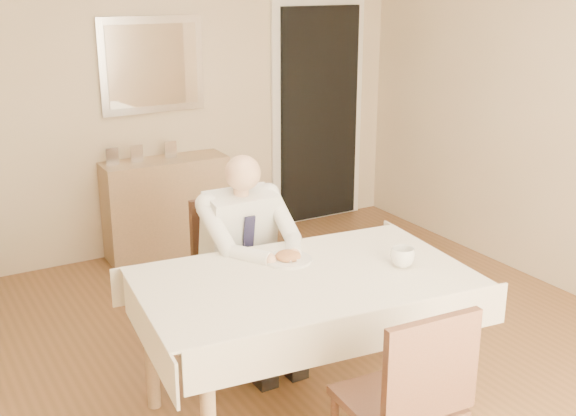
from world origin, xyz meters
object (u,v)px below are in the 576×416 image
seated_man (252,250)px  coffee_mug (403,257)px  sideboard (167,207)px  chair_far (231,261)px  dining_table (304,290)px  chair_near (410,396)px

seated_man → coffee_mug: 0.92m
seated_man → sideboard: size_ratio=1.23×
chair_far → sideboard: (0.18, 1.58, -0.11)m
seated_man → coffee_mug: size_ratio=9.52×
dining_table → sideboard: 2.49m
chair_near → sideboard: bearing=90.4°
dining_table → seated_man: seated_man is taller
dining_table → sideboard: sideboard is taller
dining_table → seated_man: size_ratio=1.46×
chair_near → coffee_mug: size_ratio=7.28×
chair_far → coffee_mug: (0.52, -1.04, 0.28)m
coffee_mug → sideboard: bearing=97.5°
chair_far → coffee_mug: size_ratio=7.05×
coffee_mug → sideboard: (-0.34, 2.62, -0.40)m
chair_near → coffee_mug: bearing=57.8°
dining_table → coffee_mug: coffee_mug is taller
chair_far → chair_near: bearing=-93.6°
chair_far → coffee_mug: 1.20m
chair_far → seated_man: (0.00, -0.29, 0.17)m
chair_near → seated_man: 1.50m
chair_near → seated_man: seated_man is taller
dining_table → seated_man: bearing=96.1°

